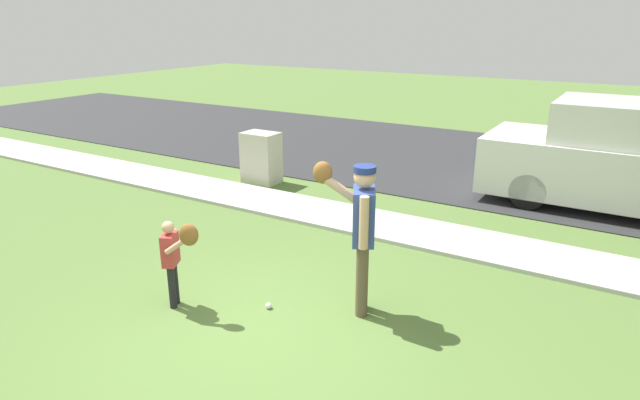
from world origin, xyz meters
TOP-DOWN VIEW (x-y plane):
  - ground_plane at (0.00, 3.50)m, footprint 48.00×48.00m
  - sidewalk_strip at (0.00, 3.60)m, footprint 36.00×1.20m
  - road_surface at (0.00, 8.60)m, footprint 36.00×6.80m
  - person_adult at (0.70, 1.00)m, footprint 0.86×0.56m
  - person_child at (-1.14, -0.01)m, footprint 0.58×0.34m
  - baseball at (-0.22, 0.50)m, footprint 0.07×0.07m
  - utility_cabinet at (-3.43, 4.63)m, footprint 0.72×0.51m
  - parked_van_white at (3.17, 6.57)m, footprint 5.00×1.95m

SIDE VIEW (x-z plane):
  - ground_plane at x=0.00m, z-range 0.00..0.00m
  - road_surface at x=0.00m, z-range 0.00..0.02m
  - sidewalk_strip at x=0.00m, z-range 0.00..0.06m
  - baseball at x=-0.22m, z-range 0.00..0.07m
  - utility_cabinet at x=-3.43m, z-range 0.00..1.04m
  - person_child at x=-1.14m, z-range 0.16..1.26m
  - parked_van_white at x=3.17m, z-range -0.04..1.84m
  - person_adult at x=0.70m, z-range 0.22..1.97m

